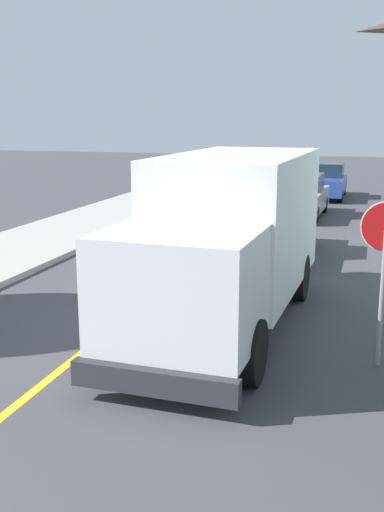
{
  "coord_description": "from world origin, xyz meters",
  "views": [
    {
      "loc": [
        4.57,
        -2.14,
        3.93
      ],
      "look_at": [
        1.43,
        8.41,
        1.4
      ],
      "focal_mm": 43.22,
      "sensor_mm": 36.0,
      "label": 1
    }
  ],
  "objects_px": {
    "box_truck": "(230,233)",
    "parked_car_mid": "(300,196)",
    "parked_car_near": "(274,227)",
    "parked_car_far": "(326,182)"
  },
  "relations": [
    {
      "from": "parked_car_mid",
      "to": "parked_car_far",
      "type": "distance_m",
      "value": 6.02
    },
    {
      "from": "parked_car_mid",
      "to": "parked_car_far",
      "type": "height_order",
      "value": "same"
    },
    {
      "from": "box_truck",
      "to": "parked_car_mid",
      "type": "xyz_separation_m",
      "value": [
        -0.23,
        13.34,
        -0.97
      ]
    },
    {
      "from": "parked_car_mid",
      "to": "parked_car_far",
      "type": "xyz_separation_m",
      "value": [
        0.51,
        6.0,
        0.0
      ]
    },
    {
      "from": "parked_car_near",
      "to": "parked_car_far",
      "type": "relative_size",
      "value": 1.0
    },
    {
      "from": "box_truck",
      "to": "parked_car_mid",
      "type": "distance_m",
      "value": 13.37
    },
    {
      "from": "parked_car_far",
      "to": "parked_car_mid",
      "type": "bearing_deg",
      "value": -94.82
    },
    {
      "from": "parked_car_mid",
      "to": "parked_car_far",
      "type": "relative_size",
      "value": 1.01
    },
    {
      "from": "parked_car_near",
      "to": "parked_car_far",
      "type": "distance_m",
      "value": 13.08
    },
    {
      "from": "parked_car_near",
      "to": "parked_car_mid",
      "type": "bearing_deg",
      "value": 90.63
    }
  ]
}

